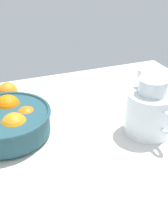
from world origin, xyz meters
TOP-DOWN VIEW (x-y plane):
  - ground_plane at (0.00, 0.00)cm, footprint 120.76×90.46cm
  - fruit_bowl at (-21.08, 3.90)cm, footprint 27.94×27.94cm
  - juice_pitcher at (21.03, -10.24)cm, footprint 14.83×19.28cm
  - loose_orange_2 at (-18.00, 26.91)cm, footprint 7.62×7.62cm

SIDE VIEW (x-z plane):
  - ground_plane at x=0.00cm, z-range -3.00..0.00cm
  - loose_orange_2 at x=-18.00cm, z-range 0.00..7.62cm
  - fruit_bowl at x=-21.08cm, z-range -0.40..10.46cm
  - juice_pitcher at x=21.03cm, z-range -2.80..16.50cm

